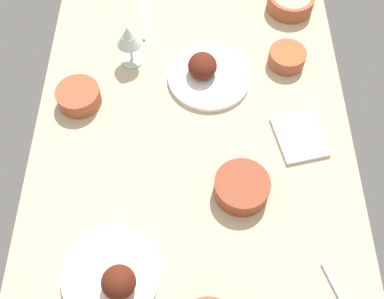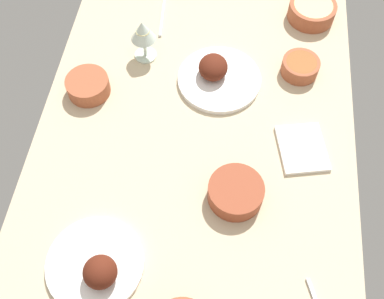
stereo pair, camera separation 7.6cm
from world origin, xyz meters
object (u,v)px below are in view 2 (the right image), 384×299
object	(u,v)px
plate_near_viewer	(217,75)
fork_loose	(162,16)
bowl_potatoes	(312,11)
folded_napkin	(302,148)
bowl_sauce	(88,85)
bowl_pasta	(236,192)
bowl_soup	(300,66)
wine_glass	(143,33)
plate_far_side	(97,266)

from	to	relation	value
plate_near_viewer	fork_loose	xyz separation A→B (cm)	(24.30, 20.58, -1.68)
bowl_potatoes	folded_napkin	xyz separation A→B (cm)	(-51.85, 2.61, -2.42)
folded_napkin	bowl_sauce	bearing A→B (deg)	78.80
bowl_sauce	fork_loose	size ratio (longest dim) A/B	0.69
bowl_pasta	bowl_soup	bearing A→B (deg)	-20.21
plate_near_viewer	folded_napkin	distance (cm)	33.71
bowl_pasta	folded_napkin	distance (cm)	24.16
plate_near_viewer	folded_napkin	bearing A→B (deg)	-130.03
wine_glass	folded_napkin	size ratio (longest dim) A/B	0.92
plate_near_viewer	bowl_sauce	world-z (taller)	plate_near_viewer
bowl_soup	plate_far_side	bearing A→B (deg)	144.82
bowl_pasta	folded_napkin	world-z (taller)	bowl_pasta
plate_far_side	fork_loose	bearing A→B (deg)	-1.43
bowl_soup	folded_napkin	distance (cm)	27.84
plate_near_viewer	bowl_soup	distance (cm)	25.51
bowl_soup	bowl_pasta	xyz separation A→B (cm)	(-44.39, 16.34, 0.33)
bowl_pasta	bowl_potatoes	xyz separation A→B (cm)	(68.49, -19.97, 0.10)
fork_loose	folded_napkin	bearing A→B (deg)	41.33
bowl_soup	wine_glass	bearing A→B (deg)	89.00
bowl_sauce	bowl_pasta	size ratio (longest dim) A/B	0.88
bowl_pasta	bowl_potatoes	distance (cm)	71.34
bowl_soup	bowl_potatoes	bearing A→B (deg)	-8.57
bowl_soup	fork_loose	size ratio (longest dim) A/B	0.62
wine_glass	folded_napkin	world-z (taller)	wine_glass
bowl_pasta	wine_glass	distance (cm)	55.62
bowl_pasta	fork_loose	bearing A→B (deg)	24.86
plate_near_viewer	plate_far_side	bearing A→B (deg)	159.66
plate_near_viewer	bowl_potatoes	xyz separation A→B (cm)	(30.18, -28.40, 0.94)
bowl_soup	fork_loose	world-z (taller)	bowl_soup
plate_far_side	bowl_sauce	world-z (taller)	plate_far_side
bowl_soup	folded_napkin	bearing A→B (deg)	-177.89
plate_far_side	wine_glass	world-z (taller)	wine_glass
bowl_sauce	bowl_potatoes	bearing A→B (deg)	-59.15
bowl_soup	fork_loose	bearing A→B (deg)	68.11
plate_far_side	folded_napkin	world-z (taller)	plate_far_side
plate_near_viewer	fork_loose	size ratio (longest dim) A/B	1.38
bowl_sauce	bowl_soup	bearing A→B (deg)	-76.25
plate_far_side	wine_glass	distance (cm)	68.65
bowl_potatoes	wine_glass	xyz separation A→B (cm)	(-23.27, 51.59, 6.90)
bowl_soup	bowl_pasta	distance (cm)	47.30
bowl_sauce	wine_glass	xyz separation A→B (cm)	(16.06, -14.25, 7.11)
plate_near_viewer	bowl_potatoes	distance (cm)	41.45
bowl_pasta	bowl_potatoes	size ratio (longest dim) A/B	0.94
plate_near_viewer	fork_loose	world-z (taller)	plate_near_viewer
plate_far_side	wine_glass	bearing A→B (deg)	0.40
bowl_sauce	fork_loose	distance (cm)	37.53
plate_far_side	bowl_soup	bearing A→B (deg)	-35.18
bowl_potatoes	fork_loose	size ratio (longest dim) A/B	0.84
plate_far_side	plate_near_viewer	world-z (taller)	plate_far_side
plate_far_side	fork_loose	xyz separation A→B (cm)	(85.60, -2.14, -1.80)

